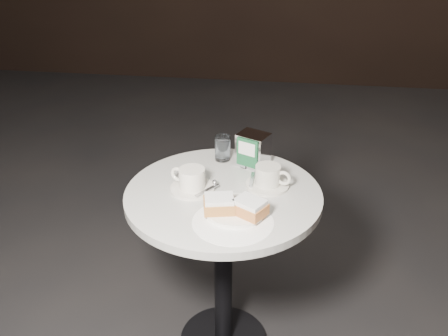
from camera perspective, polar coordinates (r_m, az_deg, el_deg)
cafe_table at (r=1.88m, az=-0.08°, el=-7.93°), size 0.70×0.70×0.74m
sugar_spill at (r=1.61m, az=1.02°, el=-6.16°), size 0.29×0.29×0.00m
beignet_plate at (r=1.63m, az=1.22°, el=-4.55°), size 0.23×0.22×0.07m
coffee_cup_left at (r=1.77m, az=-3.70°, el=-1.46°), size 0.20×0.20×0.08m
coffee_cup_right at (r=1.79m, az=5.07°, el=-1.11°), size 0.19×0.19×0.08m
water_glass_left at (r=1.97m, az=-0.15°, el=2.27°), size 0.07×0.07×0.10m
water_glass_right at (r=1.92m, az=2.75°, el=1.93°), size 0.09×0.09×0.12m
napkin_dispenser at (r=1.92m, az=3.34°, el=2.11°), size 0.14×0.13×0.13m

